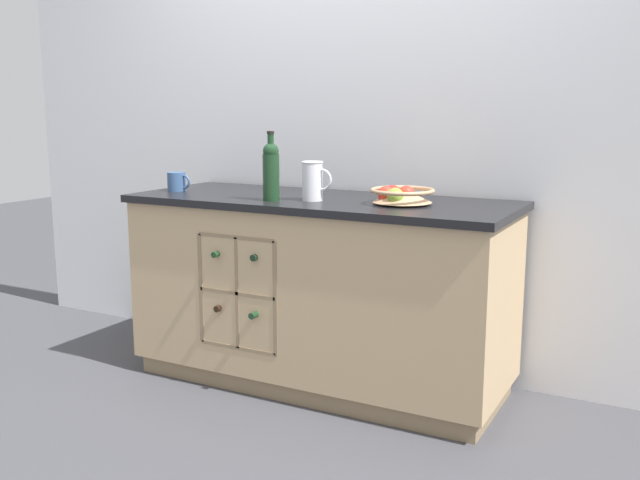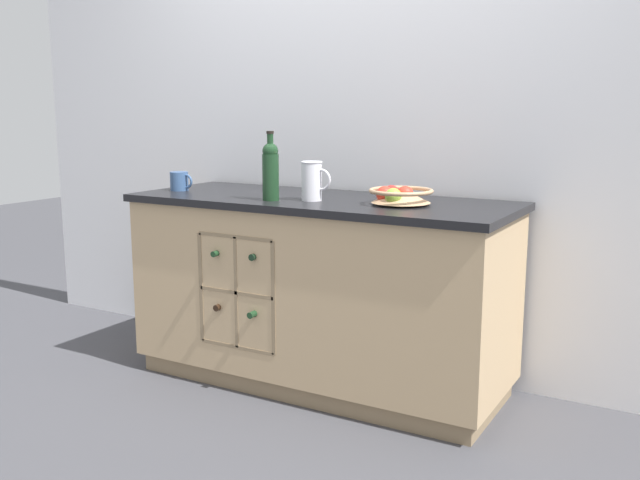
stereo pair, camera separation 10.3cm
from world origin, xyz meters
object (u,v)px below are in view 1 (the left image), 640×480
Objects in this scene: white_pitcher at (313,180)px; ceramic_mug at (177,182)px; standing_wine_bottle at (271,170)px; fruit_bowl at (401,194)px.

white_pitcher reaches higher than ceramic_mug.
fruit_bowl is at bearing 15.24° from standing_wine_bottle.
white_pitcher is 0.57× the size of standing_wine_bottle.
standing_wine_bottle is at bearing -8.61° from ceramic_mug.
ceramic_mug is at bearing 179.37° from white_pitcher.
ceramic_mug is (-0.79, 0.01, -0.05)m from white_pitcher.
ceramic_mug is at bearing -177.06° from fruit_bowl.
fruit_bowl is at bearing 9.91° from white_pitcher.
standing_wine_bottle is (-0.17, -0.08, 0.05)m from white_pitcher.
white_pitcher is at bearing 26.65° from standing_wine_bottle.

